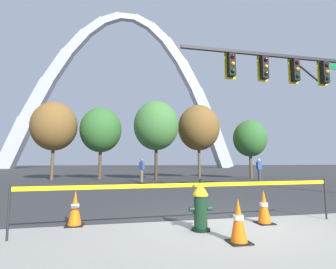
# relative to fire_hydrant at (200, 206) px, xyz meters

# --- Properties ---
(ground_plane) EXTENTS (240.00, 240.00, 0.00)m
(ground_plane) POSITION_rel_fire_hydrant_xyz_m (0.76, 0.61, -0.47)
(ground_plane) COLOR #333335
(fire_hydrant) EXTENTS (0.46, 0.48, 0.99)m
(fire_hydrant) POSITION_rel_fire_hydrant_xyz_m (0.00, 0.00, 0.00)
(fire_hydrant) COLOR black
(fire_hydrant) RESTS_ON ground
(caution_tape_barrier) EXTENTS (6.67, 0.35, 0.94)m
(caution_tape_barrier) POSITION_rel_fire_hydrant_xyz_m (-0.10, 0.20, 0.21)
(caution_tape_barrier) COLOR #232326
(caution_tape_barrier) RESTS_ON ground
(traffic_cone_by_hydrant) EXTENTS (0.36, 0.36, 0.73)m
(traffic_cone_by_hydrant) POSITION_rel_fire_hydrant_xyz_m (-2.46, 0.90, -0.11)
(traffic_cone_by_hydrant) COLOR black
(traffic_cone_by_hydrant) RESTS_ON ground
(traffic_cone_mid_sidewalk) EXTENTS (0.36, 0.36, 0.73)m
(traffic_cone_mid_sidewalk) POSITION_rel_fire_hydrant_xyz_m (0.37, -0.85, -0.11)
(traffic_cone_mid_sidewalk) COLOR black
(traffic_cone_mid_sidewalk) RESTS_ON ground
(traffic_cone_curb_edge) EXTENTS (0.36, 0.36, 0.73)m
(traffic_cone_curb_edge) POSITION_rel_fire_hydrant_xyz_m (1.54, 0.26, -0.11)
(traffic_cone_curb_edge) COLOR black
(traffic_cone_curb_edge) RESTS_ON ground
(traffic_signal_gantry) EXTENTS (7.82, 0.44, 6.00)m
(traffic_signal_gantry) POSITION_rel_fire_hydrant_xyz_m (5.87, 3.86, 3.94)
(traffic_signal_gantry) COLOR #232326
(traffic_signal_gantry) RESTS_ON ground
(monument_arch) EXTENTS (54.19, 3.04, 39.02)m
(monument_arch) POSITION_rel_fire_hydrant_xyz_m (0.76, 56.57, 16.77)
(monument_arch) COLOR #B2B5BC
(monument_arch) RESTS_ON ground
(tree_far_left) EXTENTS (3.44, 3.44, 6.03)m
(tree_far_left) POSITION_rel_fire_hydrant_xyz_m (-6.30, 16.12, 3.66)
(tree_far_left) COLOR brown
(tree_far_left) RESTS_ON ground
(tree_left_mid) EXTENTS (3.28, 3.28, 5.74)m
(tree_left_mid) POSITION_rel_fire_hydrant_xyz_m (-2.78, 16.15, 3.46)
(tree_left_mid) COLOR brown
(tree_left_mid) RESTS_ON ground
(tree_center_left) EXTENTS (3.49, 3.49, 6.11)m
(tree_center_left) POSITION_rel_fire_hydrant_xyz_m (1.48, 14.61, 3.72)
(tree_center_left) COLOR #473323
(tree_center_left) RESTS_ON ground
(tree_center_right) EXTENTS (3.65, 3.65, 6.40)m
(tree_center_right) POSITION_rel_fire_hydrant_xyz_m (5.58, 16.43, 3.91)
(tree_center_right) COLOR brown
(tree_center_right) RESTS_ON ground
(tree_right_mid) EXTENTS (2.79, 2.79, 4.88)m
(tree_right_mid) POSITION_rel_fire_hydrant_xyz_m (9.50, 14.68, 2.87)
(tree_right_mid) COLOR brown
(tree_right_mid) RESTS_ON ground
(pedestrian_walking_left) EXTENTS (0.37, 0.39, 1.59)m
(pedestrian_walking_left) POSITION_rel_fire_hydrant_xyz_m (0.17, 12.59, 0.35)
(pedestrian_walking_left) COLOR brown
(pedestrian_walking_left) RESTS_ON ground
(pedestrian_standing_center) EXTENTS (0.37, 0.25, 1.59)m
(pedestrian_standing_center) POSITION_rel_fire_hydrant_xyz_m (8.57, 11.92, 0.35)
(pedestrian_standing_center) COLOR #38383D
(pedestrian_standing_center) RESTS_ON ground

